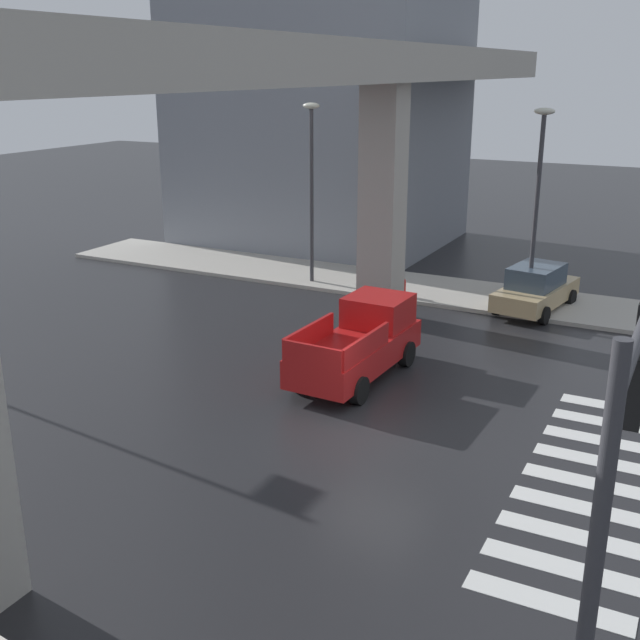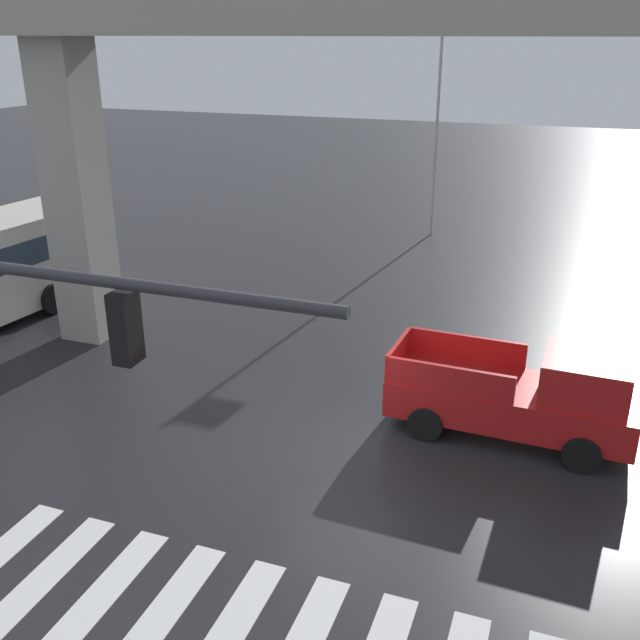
# 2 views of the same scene
# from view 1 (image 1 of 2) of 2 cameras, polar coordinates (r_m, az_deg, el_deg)

# --- Properties ---
(ground_plane) EXTENTS (120.00, 120.00, 0.00)m
(ground_plane) POSITION_cam_1_polar(r_m,az_deg,el_deg) (19.09, 4.08, -8.45)
(ground_plane) COLOR #232326
(crosswalk_stripes) EXTENTS (9.35, 2.80, 0.01)m
(crosswalk_stripes) POSITION_cam_1_polar(r_m,az_deg,el_deg) (18.00, 19.20, -11.23)
(crosswalk_stripes) COLOR silver
(crosswalk_stripes) RESTS_ON ground
(elevated_overpass) EXTENTS (50.92, 2.38, 9.26)m
(elevated_overpass) POSITION_cam_1_polar(r_m,az_deg,el_deg) (18.77, -5.83, 16.21)
(elevated_overpass) COLOR #ADA89E
(elevated_overpass) RESTS_ON ground
(sidewalk_east) EXTENTS (4.00, 36.00, 0.15)m
(sidewalk_east) POSITION_cam_1_polar(r_m,az_deg,el_deg) (30.98, 9.99, 1.96)
(sidewalk_east) COLOR #ADA89E
(sidewalk_east) RESTS_ON ground
(pickup_truck) EXTENTS (5.17, 2.24, 2.08)m
(pickup_truck) POSITION_cam_1_polar(r_m,az_deg,el_deg) (22.36, 3.00, -1.63)
(pickup_truck) COLOR red
(pickup_truck) RESTS_ON ground
(sedan_tan) EXTENTS (4.53, 2.48, 1.72)m
(sedan_tan) POSITION_cam_1_polar(r_m,az_deg,el_deg) (29.35, 15.57, 2.24)
(sedan_tan) COLOR tan
(sedan_tan) RESTS_ON ground
(street_lamp_near_corner) EXTENTS (0.44, 0.70, 7.24)m
(street_lamp_near_corner) POSITION_cam_1_polar(r_m,az_deg,el_deg) (28.19, 15.72, 9.32)
(street_lamp_near_corner) COLOR #38383D
(street_lamp_near_corner) RESTS_ON ground
(street_lamp_mid_block) EXTENTS (0.44, 0.70, 7.24)m
(street_lamp_mid_block) POSITION_cam_1_polar(r_m,az_deg,el_deg) (31.15, -0.63, 10.75)
(street_lamp_mid_block) COLOR #38383D
(street_lamp_mid_block) RESTS_ON ground
(fire_hydrant) EXTENTS (0.24, 0.24, 0.85)m
(fire_hydrant) POSITION_cam_1_polar(r_m,az_deg,el_deg) (29.94, 6.09, 2.28)
(fire_hydrant) COLOR red
(fire_hydrant) RESTS_ON ground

